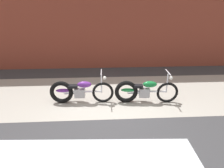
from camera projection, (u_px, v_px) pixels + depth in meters
The scene contains 5 objects.
ground_plane at pixel (111, 120), 5.39m from camera, with size 80.00×80.00×0.00m, color #38383A.
sidewalk_slab at pixel (108, 93), 7.01m from camera, with size 36.00×3.50×0.01m, color #9E998E.
brick_building_wall at pixel (104, 1), 9.10m from camera, with size 36.00×0.50×6.20m, color brown.
motorcycle_purple at pixel (77, 91), 6.21m from camera, with size 2.01×0.58×1.03m.
motorcycle_green at pixel (142, 91), 6.23m from camera, with size 2.01×0.58×1.03m.
Camera 1 is at (-0.26, -4.66, 2.86)m, focal length 31.74 mm.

